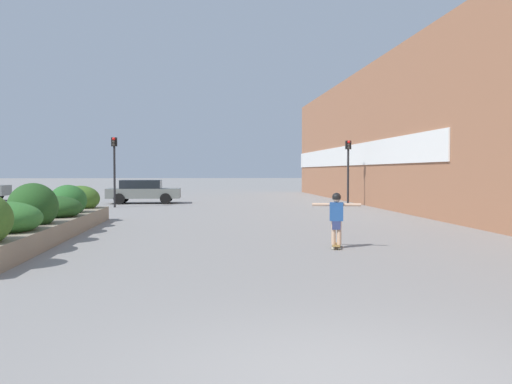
# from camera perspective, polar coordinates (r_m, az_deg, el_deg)

# --- Properties ---
(ground_plane) EXTENTS (300.00, 300.00, 0.00)m
(ground_plane) POSITION_cam_1_polar(r_m,az_deg,el_deg) (5.28, 8.97, -18.30)
(ground_plane) COLOR gray
(building_wall_right) EXTENTS (0.67, 48.65, 7.46)m
(building_wall_right) POSITION_cam_1_polar(r_m,az_deg,el_deg) (27.21, 14.02, 5.99)
(building_wall_right) COLOR #9E6647
(building_wall_right) RESTS_ON ground_plane
(planter_box) EXTENTS (1.64, 12.31, 1.54)m
(planter_box) POSITION_cam_1_polar(r_m,az_deg,el_deg) (16.32, -20.84, -2.46)
(planter_box) COLOR gray
(planter_box) RESTS_ON ground_plane
(skateboard) EXTENTS (0.37, 0.77, 0.09)m
(skateboard) POSITION_cam_1_polar(r_m,az_deg,el_deg) (13.78, 8.04, -5.30)
(skateboard) COLOR olive
(skateboard) RESTS_ON ground_plane
(skateboarder) EXTENTS (1.14, 0.36, 1.24)m
(skateboarder) POSITION_cam_1_polar(r_m,az_deg,el_deg) (13.70, 8.05, -2.11)
(skateboarder) COLOR tan
(skateboarder) RESTS_ON skateboard
(car_center_left) EXTENTS (4.10, 1.97, 1.34)m
(car_center_left) POSITION_cam_1_polar(r_m,az_deg,el_deg) (33.15, -11.21, 0.10)
(car_center_left) COLOR slate
(car_center_left) RESTS_ON ground_plane
(car_center_right) EXTENTS (4.46, 1.84, 1.65)m
(car_center_right) POSITION_cam_1_polar(r_m,az_deg,el_deg) (37.93, 23.35, 0.46)
(car_center_right) COLOR silver
(car_center_right) RESTS_ON ground_plane
(traffic_light_left) EXTENTS (0.28, 0.30, 3.55)m
(traffic_light_left) POSITION_cam_1_polar(r_m,az_deg,el_deg) (29.79, -13.99, 3.14)
(traffic_light_left) COLOR black
(traffic_light_left) RESTS_ON ground_plane
(traffic_light_right) EXTENTS (0.28, 0.30, 3.44)m
(traffic_light_right) POSITION_cam_1_polar(r_m,az_deg,el_deg) (30.30, 9.21, 3.03)
(traffic_light_right) COLOR black
(traffic_light_right) RESTS_ON ground_plane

